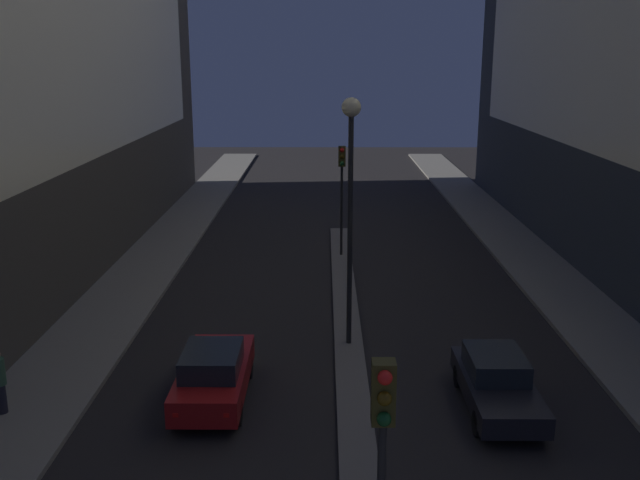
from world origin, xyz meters
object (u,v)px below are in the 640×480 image
(traffic_light_mid, at_px, (342,176))
(car_right_lane, at_px, (497,383))
(car_left_lane, at_px, (214,374))
(traffic_light_near, at_px, (382,453))
(street_lamp, at_px, (351,170))

(traffic_light_mid, height_order, car_right_lane, traffic_light_mid)
(traffic_light_mid, distance_m, car_left_lane, 14.80)
(traffic_light_near, bearing_deg, traffic_light_mid, 90.00)
(car_left_lane, relative_size, car_right_lane, 1.02)
(traffic_light_mid, distance_m, street_lamp, 10.49)
(car_left_lane, bearing_deg, traffic_light_near, -66.97)
(traffic_light_mid, bearing_deg, car_right_lane, -75.40)
(car_right_lane, bearing_deg, street_lamp, 132.79)
(traffic_light_mid, bearing_deg, traffic_light_near, -90.00)
(traffic_light_near, distance_m, car_left_lane, 10.02)
(traffic_light_near, bearing_deg, car_right_lane, 66.11)
(traffic_light_near, bearing_deg, street_lamp, 90.00)
(street_lamp, bearing_deg, car_right_lane, -47.21)
(traffic_light_mid, xyz_separation_m, car_left_lane, (-3.74, -14.00, -2.99))
(traffic_light_mid, distance_m, car_right_lane, 15.15)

